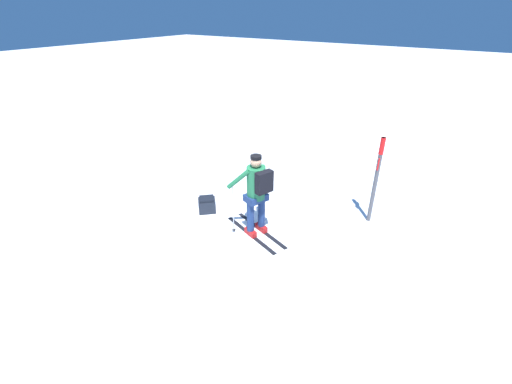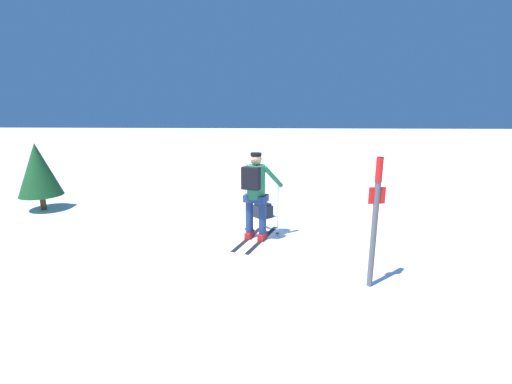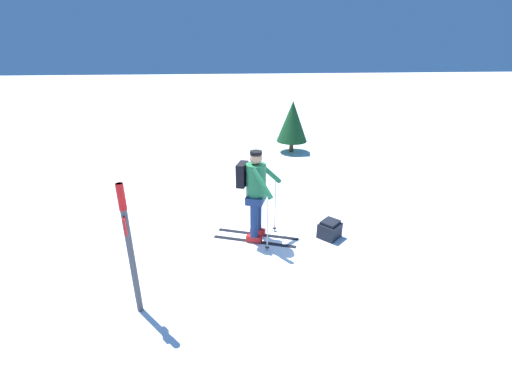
{
  "view_description": "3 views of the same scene",
  "coord_description": "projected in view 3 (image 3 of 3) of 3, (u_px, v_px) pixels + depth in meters",
  "views": [
    {
      "loc": [
        3.37,
        -4.64,
        4.25
      ],
      "look_at": [
        0.07,
        0.32,
        0.98
      ],
      "focal_mm": 24.0,
      "sensor_mm": 36.0,
      "label": 1
    },
    {
      "loc": [
        6.65,
        0.63,
        2.6
      ],
      "look_at": [
        0.07,
        0.32,
        0.98
      ],
      "focal_mm": 24.0,
      "sensor_mm": 36.0,
      "label": 2
    },
    {
      "loc": [
        0.63,
        6.07,
        3.49
      ],
      "look_at": [
        0.07,
        0.32,
        0.98
      ],
      "focal_mm": 24.0,
      "sensor_mm": 36.0,
      "label": 3
    }
  ],
  "objects": [
    {
      "name": "ground_plane",
      "position": [
        258.0,
        230.0,
        6.99
      ],
      "size": [
        80.0,
        80.0,
        0.0
      ],
      "primitive_type": "plane",
      "color": "white"
    },
    {
      "name": "skier",
      "position": [
        255.0,
        190.0,
        6.28
      ],
      "size": [
        1.65,
        1.01,
        1.77
      ],
      "color": "black",
      "rests_on": "ground_plane"
    },
    {
      "name": "pine_tree",
      "position": [
        292.0,
        121.0,
        11.64
      ],
      "size": [
        1.06,
        1.06,
        1.76
      ],
      "color": "#4C331E",
      "rests_on": "ground_plane"
    },
    {
      "name": "dropped_backpack",
      "position": [
        330.0,
        229.0,
        6.67
      ],
      "size": [
        0.52,
        0.52,
        0.35
      ],
      "color": "black",
      "rests_on": "ground_plane"
    },
    {
      "name": "trail_marker",
      "position": [
        129.0,
        241.0,
        4.43
      ],
      "size": [
        0.1,
        0.24,
        1.95
      ],
      "color": "#4C4C51",
      "rests_on": "ground_plane"
    }
  ]
}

